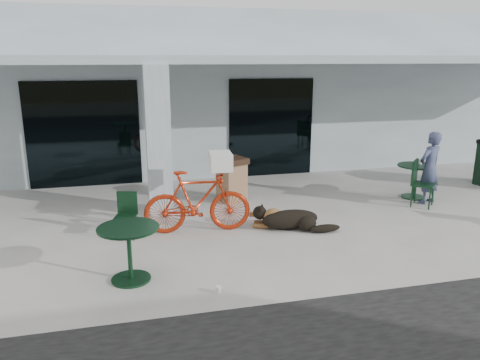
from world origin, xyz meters
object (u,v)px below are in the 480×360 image
object	(u,v)px
dog	(290,218)
cafe_table_near	(130,254)
trash_receptacle	(232,179)
cafe_chair_far_a	(423,184)
bicycle	(197,201)
person	(430,168)
cafe_table_far	(415,181)
cafe_chair_near	(126,216)

from	to	relation	value
dog	cafe_table_near	size ratio (longest dim) A/B	1.45
trash_receptacle	cafe_chair_far_a	bearing A→B (deg)	-19.37
bicycle	person	xyz separation A→B (m)	(5.42, 0.59, 0.22)
cafe_chair_far_a	dog	bearing A→B (deg)	146.25
person	trash_receptacle	size ratio (longest dim) A/B	1.62
cafe_table_far	bicycle	bearing A→B (deg)	-169.17
cafe_table_near	cafe_chair_far_a	xyz separation A→B (m)	(6.45, 2.16, 0.09)
cafe_table_near	cafe_chair_far_a	world-z (taller)	cafe_chair_far_a
cafe_table_near	cafe_chair_near	size ratio (longest dim) A/B	1.08
person	trash_receptacle	world-z (taller)	person
cafe_table_near	person	size ratio (longest dim) A/B	0.55
cafe_table_near	person	world-z (taller)	person
dog	cafe_chair_near	size ratio (longest dim) A/B	1.57
bicycle	cafe_table_near	distance (m)	2.20
cafe_table_far	cafe_table_near	bearing A→B (deg)	-157.22
bicycle	cafe_table_near	xyz separation A→B (m)	(-1.29, -1.77, -0.18)
bicycle	cafe_table_near	world-z (taller)	bicycle
cafe_table_far	dog	bearing A→B (deg)	-160.09
cafe_table_far	cafe_chair_far_a	bearing A→B (deg)	-108.21
cafe_table_near	bicycle	bearing A→B (deg)	53.82
dog	cafe_chair_far_a	world-z (taller)	cafe_chair_far_a
dog	cafe_chair_near	bearing A→B (deg)	-161.06
cafe_chair_near	trash_receptacle	bearing A→B (deg)	50.86
cafe_table_far	cafe_chair_far_a	distance (m)	0.68
cafe_table_near	trash_receptacle	xyz separation A→B (m)	(2.37, 3.60, 0.09)
cafe_table_near	cafe_table_far	world-z (taller)	cafe_table_near
bicycle	cafe_table_far	bearing A→B (deg)	-74.63
cafe_table_near	cafe_chair_far_a	distance (m)	6.80
person	bicycle	bearing A→B (deg)	-13.23
cafe_chair_far_a	trash_receptacle	bearing A→B (deg)	115.72
dog	cafe_table_near	xyz separation A→B (m)	(-3.07, -1.50, 0.21)
bicycle	dog	world-z (taller)	bicycle
bicycle	trash_receptacle	distance (m)	2.12
cafe_chair_near	cafe_table_far	distance (m)	6.77
dog	trash_receptacle	distance (m)	2.23
cafe_table_far	person	size ratio (longest dim) A/B	0.51
cafe_table_near	cafe_chair_far_a	size ratio (longest dim) A/B	0.87
cafe_chair_far_a	trash_receptacle	size ratio (longest dim) A/B	1.02
bicycle	cafe_chair_near	bearing A→B (deg)	93.41
bicycle	cafe_table_near	bearing A→B (deg)	148.36
cafe_table_near	trash_receptacle	world-z (taller)	trash_receptacle
cafe_table_near	cafe_chair_near	xyz separation A→B (m)	(-0.04, 1.80, -0.01)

